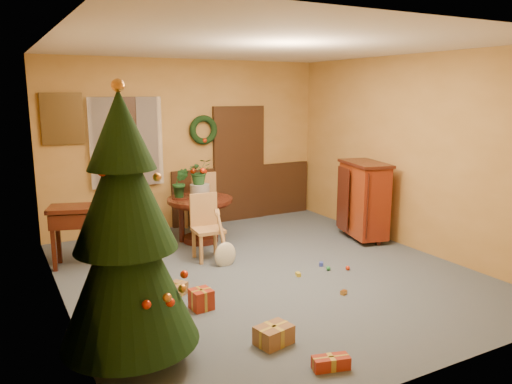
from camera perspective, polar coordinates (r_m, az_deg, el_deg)
room_envelope at (r=8.88m, az=-6.28°, el=3.31°), size 5.50×5.50×5.50m
dining_table at (r=7.94m, az=-6.39°, el=-2.21°), size 1.03×1.03×0.71m
urn at (r=7.87m, az=-6.45°, el=0.09°), size 0.31×0.31×0.23m
centerpiece_plant at (r=7.82m, az=-6.50°, el=2.34°), size 0.36×0.31×0.40m
chair_near at (r=7.16m, az=-5.70°, el=-3.68°), size 0.43×0.43×0.93m
chair_far at (r=8.59m, az=-6.27°, el=-0.82°), size 0.46×0.46×1.02m
guitar at (r=6.86m, az=-3.56°, el=-5.43°), size 0.41×0.54×0.73m
plant_stand at (r=7.98m, az=-8.53°, el=-2.52°), size 0.28×0.28×0.73m
stand_plant at (r=7.87m, az=-8.64°, el=1.07°), size 0.32×0.29×0.47m
christmas_tree at (r=4.34m, az=-14.66°, el=-4.89°), size 1.19×1.19×2.46m
writing_desk at (r=7.18m, az=-18.89°, el=-3.12°), size 1.04×0.73×0.84m
sideboard at (r=8.20m, az=12.22°, el=-0.69°), size 0.74×1.08×1.26m
gift_a at (r=4.93m, az=2.05°, el=-16.00°), size 0.38×0.31×0.18m
gift_b at (r=5.65m, az=-6.27°, el=-12.09°), size 0.24×0.24×0.23m
gift_c at (r=6.05m, az=-9.15°, el=-10.95°), size 0.32×0.30×0.14m
gift_d at (r=4.60m, az=8.56°, el=-18.73°), size 0.35×0.21×0.12m
toy_a at (r=7.00m, az=7.46°, el=-8.15°), size 0.09×0.09×0.05m
toy_b at (r=6.83m, az=8.26°, el=-8.63°), size 0.06×0.06×0.06m
toy_c at (r=6.59m, az=4.84°, el=-9.36°), size 0.06×0.09×0.05m
toy_d at (r=6.89m, az=10.44°, el=-8.54°), size 0.06×0.06×0.06m
toy_e at (r=6.11m, az=9.99°, el=-11.23°), size 0.09×0.07×0.05m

